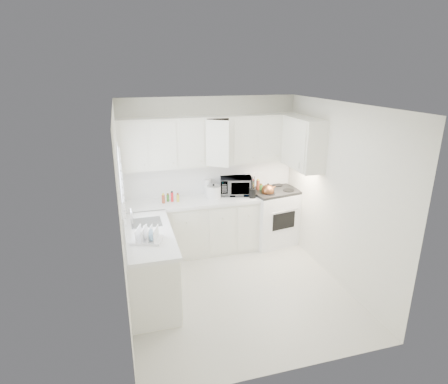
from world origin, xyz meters
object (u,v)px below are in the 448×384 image
object	(u,v)px
stove	(273,209)
rice_cooker	(214,191)
tea_kettle	(268,190)
utensil_crock	(253,187)
dish_rack	(146,233)
microwave	(236,184)

from	to	relation	value
stove	rice_cooker	bearing A→B (deg)	168.65
tea_kettle	utensil_crock	size ratio (longest dim) A/B	0.71
tea_kettle	dish_rack	xyz separation A→B (m)	(-2.13, -1.20, -0.01)
stove	utensil_crock	distance (m)	0.70
microwave	rice_cooker	size ratio (longest dim) A/B	2.26
microwave	tea_kettle	bearing A→B (deg)	-13.89
rice_cooker	utensil_crock	world-z (taller)	utensil_crock
rice_cooker	microwave	bearing A→B (deg)	26.05
tea_kettle	utensil_crock	world-z (taller)	utensil_crock
microwave	dish_rack	world-z (taller)	microwave
utensil_crock	rice_cooker	bearing A→B (deg)	163.31
stove	dish_rack	size ratio (longest dim) A/B	3.39
stove	tea_kettle	distance (m)	0.49
microwave	dish_rack	size ratio (longest dim) A/B	1.43
utensil_crock	stove	bearing A→B (deg)	20.10
rice_cooker	utensil_crock	bearing A→B (deg)	0.36
tea_kettle	dish_rack	size ratio (longest dim) A/B	0.72
rice_cooker	dish_rack	xyz separation A→B (m)	(-1.22, -1.38, -0.02)
tea_kettle	utensil_crock	xyz separation A→B (m)	(-0.28, -0.01, 0.08)
tea_kettle	rice_cooker	size ratio (longest dim) A/B	1.13
stove	rice_cooker	distance (m)	1.17
tea_kettle	dish_rack	world-z (taller)	tea_kettle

